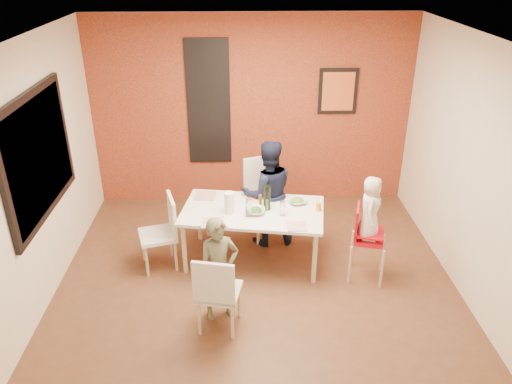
{
  "coord_description": "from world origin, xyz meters",
  "views": [
    {
      "loc": [
        -0.15,
        -4.57,
        3.46
      ],
      "look_at": [
        0.0,
        0.3,
        1.05
      ],
      "focal_mm": 35.0,
      "sensor_mm": 36.0,
      "label": 1
    }
  ],
  "objects_px": {
    "toddler": "(370,208)",
    "paper_towel_roll": "(229,203)",
    "dining_table": "(253,214)",
    "child_far": "(268,193)",
    "chair_near": "(217,291)",
    "chair_far": "(264,193)",
    "wine_bottle": "(267,198)",
    "child_near": "(219,270)",
    "chair_left": "(164,229)",
    "high_chair": "(365,236)"
  },
  "relations": [
    {
      "from": "child_near",
      "to": "toddler",
      "type": "xyz_separation_m",
      "value": [
        1.64,
        0.62,
        0.33
      ]
    },
    {
      "from": "chair_near",
      "to": "high_chair",
      "type": "xyz_separation_m",
      "value": [
        1.63,
        0.87,
        0.05
      ]
    },
    {
      "from": "toddler",
      "to": "paper_towel_roll",
      "type": "height_order",
      "value": "toddler"
    },
    {
      "from": "chair_left",
      "to": "high_chair",
      "type": "bearing_deg",
      "value": 65.95
    },
    {
      "from": "child_near",
      "to": "child_far",
      "type": "bearing_deg",
      "value": 48.43
    },
    {
      "from": "chair_left",
      "to": "child_near",
      "type": "relative_size",
      "value": 0.79
    },
    {
      "from": "dining_table",
      "to": "child_far",
      "type": "distance_m",
      "value": 0.46
    },
    {
      "from": "toddler",
      "to": "paper_towel_roll",
      "type": "distance_m",
      "value": 1.58
    },
    {
      "from": "wine_bottle",
      "to": "paper_towel_roll",
      "type": "distance_m",
      "value": 0.44
    },
    {
      "from": "chair_near",
      "to": "paper_towel_roll",
      "type": "xyz_separation_m",
      "value": [
        0.11,
        1.2,
        0.33
      ]
    },
    {
      "from": "high_chair",
      "to": "child_near",
      "type": "height_order",
      "value": "child_near"
    },
    {
      "from": "dining_table",
      "to": "child_near",
      "type": "distance_m",
      "value": 1.09
    },
    {
      "from": "child_far",
      "to": "chair_near",
      "type": "bearing_deg",
      "value": 62.64
    },
    {
      "from": "dining_table",
      "to": "paper_towel_roll",
      "type": "xyz_separation_m",
      "value": [
        -0.27,
        -0.07,
        0.19
      ]
    },
    {
      "from": "chair_far",
      "to": "wine_bottle",
      "type": "xyz_separation_m",
      "value": [
        -0.0,
        -0.66,
        0.26
      ]
    },
    {
      "from": "child_far",
      "to": "paper_towel_roll",
      "type": "height_order",
      "value": "child_far"
    },
    {
      "from": "high_chair",
      "to": "toddler",
      "type": "relative_size",
      "value": 1.22
    },
    {
      "from": "dining_table",
      "to": "chair_far",
      "type": "height_order",
      "value": "chair_far"
    },
    {
      "from": "chair_near",
      "to": "high_chair",
      "type": "distance_m",
      "value": 1.85
    },
    {
      "from": "toddler",
      "to": "wine_bottle",
      "type": "height_order",
      "value": "toddler"
    },
    {
      "from": "dining_table",
      "to": "chair_near",
      "type": "relative_size",
      "value": 2.02
    },
    {
      "from": "chair_far",
      "to": "wine_bottle",
      "type": "relative_size",
      "value": 3.39
    },
    {
      "from": "chair_near",
      "to": "child_near",
      "type": "distance_m",
      "value": 0.25
    },
    {
      "from": "chair_near",
      "to": "chair_far",
      "type": "xyz_separation_m",
      "value": [
        0.55,
        1.93,
        0.09
      ]
    },
    {
      "from": "chair_far",
      "to": "high_chair",
      "type": "distance_m",
      "value": 1.51
    },
    {
      "from": "child_near",
      "to": "paper_towel_roll",
      "type": "distance_m",
      "value": 1.0
    },
    {
      "from": "dining_table",
      "to": "paper_towel_roll",
      "type": "bearing_deg",
      "value": -166.49
    },
    {
      "from": "chair_far",
      "to": "paper_towel_roll",
      "type": "bearing_deg",
      "value": -140.48
    },
    {
      "from": "paper_towel_roll",
      "to": "dining_table",
      "type": "bearing_deg",
      "value": 13.51
    },
    {
      "from": "dining_table",
      "to": "paper_towel_roll",
      "type": "relative_size",
      "value": 6.85
    },
    {
      "from": "chair_left",
      "to": "wine_bottle",
      "type": "bearing_deg",
      "value": 77.71
    },
    {
      "from": "chair_far",
      "to": "child_far",
      "type": "distance_m",
      "value": 0.27
    },
    {
      "from": "chair_far",
      "to": "toddler",
      "type": "relative_size",
      "value": 1.41
    },
    {
      "from": "high_chair",
      "to": "child_near",
      "type": "bearing_deg",
      "value": 126.61
    },
    {
      "from": "child_far",
      "to": "child_near",
      "type": "bearing_deg",
      "value": 60.36
    },
    {
      "from": "chair_near",
      "to": "toddler",
      "type": "bearing_deg",
      "value": -140.67
    },
    {
      "from": "chair_near",
      "to": "chair_left",
      "type": "xyz_separation_m",
      "value": [
        -0.66,
        1.18,
        0.01
      ]
    },
    {
      "from": "dining_table",
      "to": "toddler",
      "type": "xyz_separation_m",
      "value": [
        1.27,
        -0.41,
        0.28
      ]
    },
    {
      "from": "chair_far",
      "to": "paper_towel_roll",
      "type": "xyz_separation_m",
      "value": [
        -0.44,
        -0.73,
        0.23
      ]
    },
    {
      "from": "wine_bottle",
      "to": "paper_towel_roll",
      "type": "bearing_deg",
      "value": -171.62
    },
    {
      "from": "chair_far",
      "to": "chair_left",
      "type": "height_order",
      "value": "chair_far"
    },
    {
      "from": "chair_near",
      "to": "child_far",
      "type": "relative_size",
      "value": 0.63
    },
    {
      "from": "chair_far",
      "to": "child_near",
      "type": "distance_m",
      "value": 1.77
    },
    {
      "from": "chair_far",
      "to": "chair_near",
      "type": "bearing_deg",
      "value": -125.15
    },
    {
      "from": "chair_near",
      "to": "chair_left",
      "type": "distance_m",
      "value": 1.35
    },
    {
      "from": "dining_table",
      "to": "chair_left",
      "type": "bearing_deg",
      "value": -175.18
    },
    {
      "from": "chair_far",
      "to": "child_far",
      "type": "bearing_deg",
      "value": -102.26
    },
    {
      "from": "chair_near",
      "to": "wine_bottle",
      "type": "distance_m",
      "value": 1.42
    },
    {
      "from": "toddler",
      "to": "wine_bottle",
      "type": "distance_m",
      "value": 1.18
    },
    {
      "from": "chair_near",
      "to": "paper_towel_roll",
      "type": "height_order",
      "value": "paper_towel_roll"
    }
  ]
}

